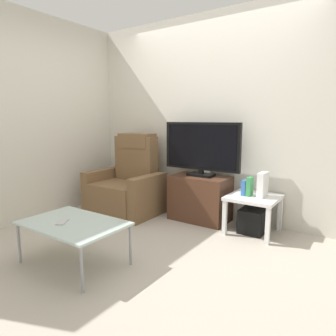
{
  "coord_description": "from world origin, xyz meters",
  "views": [
    {
      "loc": [
        1.73,
        -2.47,
        1.29
      ],
      "look_at": [
        -0.3,
        0.5,
        0.7
      ],
      "focal_mm": 32.37,
      "sensor_mm": 36.0,
      "label": 1
    }
  ],
  "objects": [
    {
      "name": "ground_plane",
      "position": [
        0.0,
        0.0,
        0.0
      ],
      "size": [
        6.4,
        6.4,
        0.0
      ],
      "primitive_type": "plane",
      "color": "#B2A899"
    },
    {
      "name": "wall_back",
      "position": [
        0.0,
        1.13,
        1.3
      ],
      "size": [
        6.4,
        0.06,
        2.6
      ],
      "primitive_type": "cube",
      "color": "beige",
      "rests_on": "ground"
    },
    {
      "name": "wall_side",
      "position": [
        -1.88,
        0.0,
        1.3
      ],
      "size": [
        0.06,
        4.48,
        2.6
      ],
      "primitive_type": "cube",
      "color": "beige",
      "rests_on": "ground"
    },
    {
      "name": "tv_stand",
      "position": [
        -0.05,
        0.85,
        0.29
      ],
      "size": [
        0.73,
        0.43,
        0.57
      ],
      "color": "#4C2D1E",
      "rests_on": "ground"
    },
    {
      "name": "television",
      "position": [
        -0.05,
        0.87,
        0.93
      ],
      "size": [
        1.02,
        0.2,
        0.67
      ],
      "color": "black",
      "rests_on": "tv_stand"
    },
    {
      "name": "recliner_armchair",
      "position": [
        -1.07,
        0.62,
        0.37
      ],
      "size": [
        0.98,
        0.78,
        1.08
      ],
      "rotation": [
        0.0,
        0.0,
        0.15
      ],
      "color": "brown",
      "rests_on": "ground"
    },
    {
      "name": "side_table",
      "position": [
        0.66,
        0.8,
        0.36
      ],
      "size": [
        0.54,
        0.54,
        0.43
      ],
      "color": "white",
      "rests_on": "ground"
    },
    {
      "name": "subwoofer_box",
      "position": [
        0.66,
        0.8,
        0.14
      ],
      "size": [
        0.27,
        0.27,
        0.27
      ],
      "primitive_type": "cube",
      "color": "black",
      "rests_on": "ground"
    },
    {
      "name": "book_leftmost",
      "position": [
        0.56,
        0.78,
        0.52
      ],
      "size": [
        0.05,
        0.12,
        0.17
      ],
      "primitive_type": "cube",
      "color": "#3366B2",
      "rests_on": "side_table"
    },
    {
      "name": "book_middle",
      "position": [
        0.62,
        0.78,
        0.54
      ],
      "size": [
        0.05,
        0.12,
        0.21
      ],
      "primitive_type": "cube",
      "color": "#388C4C",
      "rests_on": "side_table"
    },
    {
      "name": "game_console",
      "position": [
        0.75,
        0.81,
        0.57
      ],
      "size": [
        0.07,
        0.2,
        0.28
      ],
      "primitive_type": "cube",
      "color": "white",
      "rests_on": "side_table"
    },
    {
      "name": "coffee_table",
      "position": [
        -0.4,
        -0.83,
        0.36
      ],
      "size": [
        0.9,
        0.6,
        0.39
      ],
      "color": "#B2C6C1",
      "rests_on": "ground"
    },
    {
      "name": "cell_phone",
      "position": [
        -0.47,
        -0.89,
        0.39
      ],
      "size": [
        0.14,
        0.16,
        0.01
      ],
      "primitive_type": "cube",
      "rotation": [
        0.0,
        0.0,
        0.57
      ],
      "color": "#B7B7BC",
      "rests_on": "coffee_table"
    }
  ]
}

